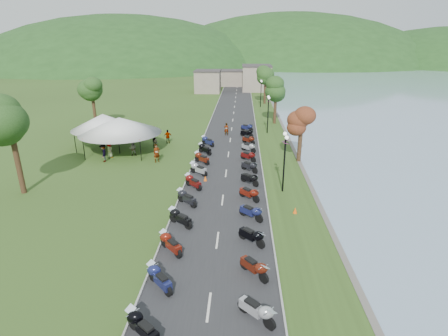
{
  "coord_description": "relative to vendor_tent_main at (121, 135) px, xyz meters",
  "views": [
    {
      "loc": [
        1.42,
        -9.43,
        12.09
      ],
      "look_at": [
        -0.09,
        19.99,
        1.3
      ],
      "focal_mm": 28.0,
      "sensor_mm": 36.0,
      "label": 1
    }
  ],
  "objects": [
    {
      "name": "vendor_tent_main",
      "position": [
        0.0,
        0.0,
        0.0
      ],
      "size": [
        6.14,
        6.14,
        4.0
      ],
      "primitive_type": null,
      "color": "white",
      "rests_on": "ground"
    },
    {
      "name": "pedestrian_a",
      "position": [
        4.87,
        -3.44,
        -2.0
      ],
      "size": [
        0.89,
        0.86,
        1.97
      ],
      "primitive_type": "imported",
      "rotation": [
        0.0,
        0.0,
        0.69
      ],
      "color": "slate",
      "rests_on": "ground"
    },
    {
      "name": "tree_lakeside",
      "position": [
        19.83,
        -2.42,
        1.32
      ],
      "size": [
        2.39,
        2.39,
        6.63
      ],
      "primitive_type": null,
      "color": "#2F5921",
      "rests_on": "ground"
    },
    {
      "name": "hills_backdrop",
      "position": [
        12.28,
        171.54,
        -2.0
      ],
      "size": [
        360.0,
        120.0,
        76.0
      ],
      "primitive_type": null,
      "color": "#285621",
      "rests_on": "ground"
    },
    {
      "name": "vendor_tent_side",
      "position": [
        -2.59,
        1.8,
        0.0
      ],
      "size": [
        5.03,
        5.03,
        4.0
      ],
      "primitive_type": null,
      "color": "white",
      "rests_on": "ground"
    },
    {
      "name": "far_building",
      "position": [
        10.28,
        56.54,
        0.5
      ],
      "size": [
        18.0,
        16.0,
        5.0
      ],
      "primitive_type": "cube",
      "color": "gray",
      "rests_on": "ground"
    },
    {
      "name": "pedestrian_b",
      "position": [
        1.69,
        -1.37,
        -2.0
      ],
      "size": [
        0.89,
        0.62,
        1.65
      ],
      "primitive_type": "imported",
      "rotation": [
        0.0,
        0.0,
        3.38
      ],
      "color": "slate",
      "rests_on": "ground"
    },
    {
      "name": "moto_row_right",
      "position": [
        14.5,
        -9.01,
        -1.45
      ],
      "size": [
        2.6,
        41.16,
        1.1
      ],
      "primitive_type": null,
      "color": "#331411",
      "rests_on": "ground"
    },
    {
      "name": "tree_park_left",
      "position": [
        -4.54,
        -11.83,
        3.03
      ],
      "size": [
        3.62,
        3.62,
        10.05
      ],
      "primitive_type": null,
      "color": "#2F5921",
      "rests_on": "ground"
    },
    {
      "name": "pedestrian_c",
      "position": [
        -0.76,
        -3.6,
        -2.0
      ],
      "size": [
        0.87,
        1.35,
        1.94
      ],
      "primitive_type": "imported",
      "rotation": [
        0.0,
        0.0,
        5.02
      ],
      "color": "slate",
      "rests_on": "ground"
    },
    {
      "name": "road",
      "position": [
        12.28,
        11.54,
        -1.99
      ],
      "size": [
        7.0,
        120.0,
        0.02
      ],
      "primitive_type": "cube",
      "color": "#2C2C2E",
      "rests_on": "ground"
    },
    {
      "name": "moto_row_left",
      "position": [
        9.65,
        -16.69,
        -1.45
      ],
      "size": [
        2.6,
        41.47,
        1.1
      ],
      "primitive_type": null,
      "color": "#331411",
      "rests_on": "ground"
    }
  ]
}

